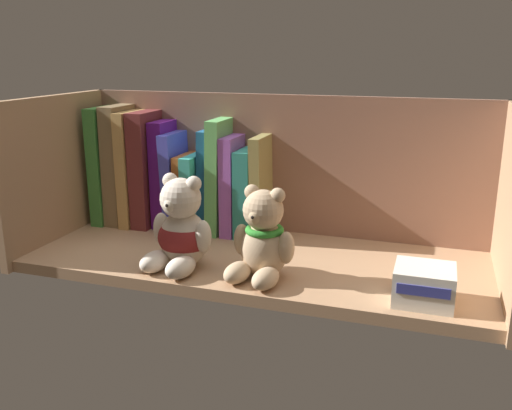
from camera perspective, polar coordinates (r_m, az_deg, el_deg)
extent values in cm
cube|color=#A87F5B|center=(99.83, 0.01, -5.87)|extent=(79.64, 30.93, 2.00)
cube|color=#865D4A|center=(110.65, 2.63, 3.66)|extent=(82.04, 1.20, 29.34)
cube|color=#A87F5B|center=(114.76, -19.66, 3.20)|extent=(1.60, 33.33, 29.34)
cube|color=#3C873A|center=(123.08, -14.63, 4.14)|extent=(2.72, 14.12, 24.28)
cube|color=olive|center=(121.31, -13.32, 4.17)|extent=(3.65, 13.14, 24.74)
cube|color=tan|center=(119.85, -12.05, 3.85)|extent=(2.29, 14.13, 23.63)
cube|color=maroon|center=(118.28, -10.70, 3.78)|extent=(3.57, 13.16, 23.68)
cube|color=#5A157B|center=(116.81, -9.15, 3.23)|extent=(3.00, 9.74, 21.81)
cube|color=#474CCB|center=(115.75, -7.84, 2.63)|extent=(2.95, 13.02, 19.75)
cube|color=#A55122|center=(115.29, -6.80, 1.54)|extent=(1.61, 12.83, 15.48)
cube|color=#3AB0A2|center=(114.36, -5.77, 1.48)|extent=(2.36, 14.32, 15.58)
cube|color=navy|center=(112.84, -4.69, 2.61)|extent=(2.33, 9.96, 20.57)
cube|color=#64BB62|center=(111.67, -3.52, 3.07)|extent=(3.15, 12.05, 22.77)
cube|color=#A158C4|center=(111.02, -2.14, 2.17)|extent=(2.57, 11.75, 19.53)
cube|color=teal|center=(110.28, -0.61, 1.45)|extent=(3.13, 11.94, 17.15)
cube|color=olive|center=(109.08, 0.82, 2.02)|extent=(2.53, 12.23, 19.87)
ellipsoid|color=beige|center=(94.89, -7.40, -3.42)|extent=(8.22, 7.54, 9.67)
sphere|color=beige|center=(92.46, -7.74, 0.67)|extent=(6.87, 6.87, 6.87)
sphere|color=beige|center=(93.63, -8.79, 2.50)|extent=(2.58, 2.58, 2.58)
sphere|color=beige|center=(90.77, -6.40, 2.18)|extent=(2.58, 2.58, 2.58)
sphere|color=beige|center=(90.71, -8.66, 0.07)|extent=(2.58, 2.58, 2.58)
sphere|color=black|center=(90.02, -9.01, -0.02)|extent=(0.90, 0.90, 0.90)
ellipsoid|color=beige|center=(94.18, -10.32, -5.71)|extent=(5.06, 7.08, 3.44)
ellipsoid|color=beige|center=(91.05, -7.73, -6.36)|extent=(5.06, 7.08, 3.44)
ellipsoid|color=beige|center=(96.73, -9.66, -2.39)|extent=(3.29, 3.29, 5.58)
ellipsoid|color=beige|center=(91.68, -5.43, -3.24)|extent=(3.29, 3.29, 5.58)
ellipsoid|color=maroon|center=(94.81, -7.41, -3.28)|extent=(8.89, 8.22, 6.77)
ellipsoid|color=tan|center=(89.84, 0.86, -4.57)|extent=(7.77, 7.13, 9.15)
sphere|color=tan|center=(87.36, 0.74, -0.52)|extent=(6.50, 6.50, 6.50)
sphere|color=tan|center=(88.13, -0.42, 1.34)|extent=(2.44, 2.44, 2.44)
sphere|color=tan|center=(86.07, 2.23, 0.98)|extent=(2.44, 2.44, 2.44)
sphere|color=tan|center=(85.52, 0.01, -1.14)|extent=(2.44, 2.44, 2.44)
sphere|color=black|center=(84.79, -0.27, -1.25)|extent=(0.85, 0.85, 0.85)
ellipsoid|color=tan|center=(88.54, -1.92, -6.94)|extent=(4.71, 6.66, 3.25)
ellipsoid|color=tan|center=(86.27, 0.98, -7.56)|extent=(4.71, 6.66, 3.25)
ellipsoid|color=tan|center=(90.97, -1.56, -3.55)|extent=(3.08, 3.08, 5.28)
ellipsoid|color=tan|center=(87.33, 3.12, -4.40)|extent=(3.08, 3.08, 5.28)
torus|color=green|center=(88.76, 0.87, -2.57)|extent=(6.24, 6.24, 1.17)
cube|color=silver|center=(85.08, 16.84, -7.83)|extent=(8.54, 7.83, 5.40)
cube|color=#33388C|center=(81.14, 16.77, -8.48)|extent=(7.26, 0.16, 1.51)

